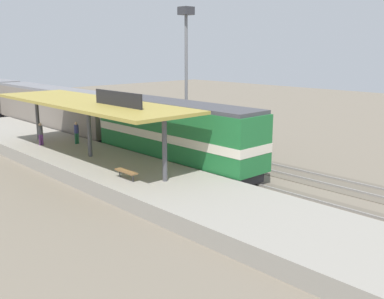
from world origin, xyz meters
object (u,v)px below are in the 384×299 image
Objects in this scene: person_walking at (41,133)px; person_waiting at (76,132)px; platform_bench at (126,172)px; locomotive at (175,133)px; freight_car at (183,124)px; light_mast at (186,45)px; passenger_carriage_front at (54,109)px.

person_waiting is at bearing -32.74° from person_walking.
locomotive is (6.00, 2.68, 1.07)m from platform_bench.
locomotive is 6.25m from freight_car.
light_mast reaches higher than person_walking.
freight_car is 7.02× the size of person_walking.
passenger_carriage_front is 1.67× the size of freight_car.
light_mast is at bearing -8.52° from person_walking.
person_waiting is at bearing 75.22° from platform_bench.
locomotive is at bearing -137.54° from freight_car.
passenger_carriage_front is at bearing 57.84° from person_walking.
platform_bench is 0.08× the size of passenger_carriage_front.
platform_bench is at bearing -92.64° from person_walking.
platform_bench is 10.96m from person_waiting.
locomotive reaches higher than person_waiting.
platform_bench is at bearing -143.98° from light_mast.
locomotive reaches higher than platform_bench.
person_walking reaches higher than platform_bench.
person_waiting is at bearing 112.10° from locomotive.
light_mast is at bearing 43.32° from locomotive.
light_mast is at bearing 44.52° from freight_car.
person_waiting and person_walking have the same top height.
person_waiting is at bearing 154.68° from freight_car.
passenger_carriage_front is (0.00, 18.00, -0.10)m from locomotive.
light_mast is 6.84× the size of person_waiting.
person_walking is at bearing 171.48° from light_mast.
platform_bench is 6.66m from locomotive.
passenger_carriage_front reaches higher than person_waiting.
passenger_carriage_front is at bearing 126.24° from light_mast.
freight_car is at bearing -25.32° from person_waiting.
platform_bench is 12.04m from person_walking.
light_mast reaches higher than platform_bench.
light_mast is at bearing -2.85° from person_waiting.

